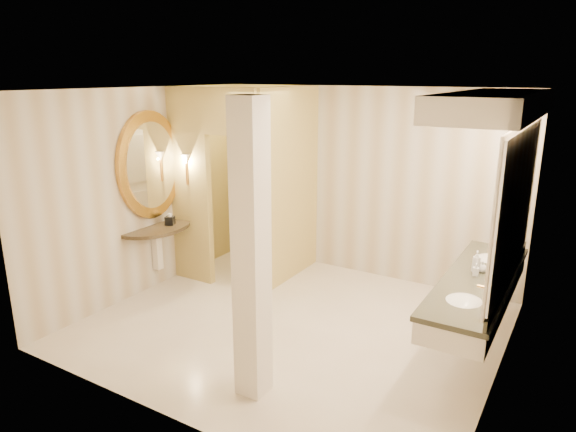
# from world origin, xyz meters

# --- Properties ---
(floor) EXTENTS (4.50, 4.50, 0.00)m
(floor) POSITION_xyz_m (0.00, 0.00, 0.00)
(floor) COLOR #EFE2CF
(floor) RESTS_ON ground
(ceiling) EXTENTS (4.50, 4.50, 0.00)m
(ceiling) POSITION_xyz_m (0.00, 0.00, 2.70)
(ceiling) COLOR white
(ceiling) RESTS_ON wall_back
(wall_back) EXTENTS (4.50, 0.02, 2.70)m
(wall_back) POSITION_xyz_m (0.00, 2.00, 1.35)
(wall_back) COLOR beige
(wall_back) RESTS_ON floor
(wall_front) EXTENTS (4.50, 0.02, 2.70)m
(wall_front) POSITION_xyz_m (0.00, -2.00, 1.35)
(wall_front) COLOR beige
(wall_front) RESTS_ON floor
(wall_left) EXTENTS (0.02, 4.00, 2.70)m
(wall_left) POSITION_xyz_m (-2.25, 0.00, 1.35)
(wall_left) COLOR beige
(wall_left) RESTS_ON floor
(wall_right) EXTENTS (0.02, 4.00, 2.70)m
(wall_right) POSITION_xyz_m (2.25, 0.00, 1.35)
(wall_right) COLOR beige
(wall_right) RESTS_ON floor
(toilet_closet) EXTENTS (1.50, 1.55, 2.70)m
(toilet_closet) POSITION_xyz_m (-1.12, 0.97, 1.39)
(toilet_closet) COLOR #D7C470
(toilet_closet) RESTS_ON floor
(wall_sconce) EXTENTS (0.14, 0.14, 0.42)m
(wall_sconce) POSITION_xyz_m (-1.93, 0.43, 1.73)
(wall_sconce) COLOR gold
(wall_sconce) RESTS_ON toilet_closet
(vanity) EXTENTS (0.75, 2.55, 2.09)m
(vanity) POSITION_xyz_m (1.98, 0.40, 1.63)
(vanity) COLOR white
(vanity) RESTS_ON floor
(console_shelf) EXTENTS (1.10, 1.10, 2.00)m
(console_shelf) POSITION_xyz_m (-2.21, 0.05, 1.35)
(console_shelf) COLOR black
(console_shelf) RESTS_ON floor
(pillar) EXTENTS (0.26, 0.26, 2.70)m
(pillar) POSITION_xyz_m (0.35, -1.30, 1.35)
(pillar) COLOR white
(pillar) RESTS_ON floor
(tissue_box) EXTENTS (0.15, 0.15, 0.11)m
(tissue_box) POSITION_xyz_m (-2.05, 0.18, 0.93)
(tissue_box) COLOR black
(tissue_box) RESTS_ON console_shelf
(toilet) EXTENTS (0.55, 0.75, 0.69)m
(toilet) POSITION_xyz_m (-1.13, 1.56, 0.35)
(toilet) COLOR white
(toilet) RESTS_ON floor
(soap_bottle_a) EXTENTS (0.07, 0.07, 0.13)m
(soap_bottle_a) POSITION_xyz_m (1.91, 0.43, 0.94)
(soap_bottle_a) COLOR beige
(soap_bottle_a) RESTS_ON vanity
(soap_bottle_b) EXTENTS (0.10, 0.10, 0.12)m
(soap_bottle_b) POSITION_xyz_m (1.95, 0.56, 0.94)
(soap_bottle_b) COLOR silver
(soap_bottle_b) RESTS_ON vanity
(soap_bottle_c) EXTENTS (0.10, 0.10, 0.23)m
(soap_bottle_c) POSITION_xyz_m (1.89, 0.52, 0.99)
(soap_bottle_c) COLOR #C6B28C
(soap_bottle_c) RESTS_ON vanity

